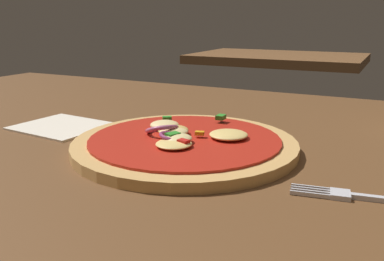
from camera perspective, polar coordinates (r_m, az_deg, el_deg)
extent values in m
cube|color=brown|center=(0.54, -7.70, -4.35)|extent=(1.44, 0.97, 0.04)
cylinder|color=tan|center=(0.52, -1.00, -1.98)|extent=(0.28, 0.28, 0.01)
cylinder|color=red|center=(0.52, -1.00, -1.15)|extent=(0.24, 0.24, 0.00)
ellipsoid|color=#EFCC72|center=(0.51, 5.07, -0.57)|extent=(0.05, 0.05, 0.01)
ellipsoid|color=#F4DB8E|center=(0.56, -3.82, 0.78)|extent=(0.04, 0.04, 0.01)
ellipsoid|color=#F4DB8E|center=(0.52, -2.56, -0.16)|extent=(0.04, 0.04, 0.01)
ellipsoid|color=#EFCC72|center=(0.48, -2.53, -1.86)|extent=(0.04, 0.04, 0.01)
ellipsoid|color=#F4DB8E|center=(0.49, -2.06, -1.17)|extent=(0.03, 0.03, 0.01)
ellipsoid|color=#E5BC60|center=(0.53, -2.61, 0.03)|extent=(0.04, 0.04, 0.01)
torus|color=#93386B|center=(0.50, -2.65, -0.80)|extent=(0.04, 0.04, 0.01)
torus|color=#B25984|center=(0.53, -4.15, 0.17)|extent=(0.06, 0.06, 0.02)
cube|color=#2D8C28|center=(0.59, 4.00, 1.86)|extent=(0.01, 0.02, 0.01)
cube|color=#2D8C28|center=(0.49, -2.95, -0.82)|extent=(0.02, 0.02, 0.01)
cube|color=red|center=(0.48, -1.18, -1.57)|extent=(0.01, 0.01, 0.01)
cube|color=orange|center=(0.51, 1.07, -0.36)|extent=(0.01, 0.01, 0.00)
cube|color=#2D8C28|center=(0.59, -3.57, 1.72)|extent=(0.02, 0.01, 0.01)
cube|color=silver|center=(0.41, 19.80, -8.34)|extent=(0.02, 0.02, 0.01)
cube|color=silver|center=(0.42, 16.04, -7.60)|extent=(0.04, 0.01, 0.00)
cube|color=silver|center=(0.41, 16.01, -7.90)|extent=(0.04, 0.01, 0.00)
cube|color=silver|center=(0.41, 15.98, -8.20)|extent=(0.04, 0.01, 0.00)
cube|color=silver|center=(0.40, 15.95, -8.51)|extent=(0.04, 0.01, 0.00)
cube|color=silver|center=(0.65, -17.56, 0.54)|extent=(0.14, 0.12, 0.00)
cube|color=brown|center=(1.96, 11.78, 9.73)|extent=(0.75, 0.51, 0.04)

